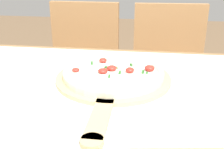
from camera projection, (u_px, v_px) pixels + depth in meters
dining_table at (92, 138)px, 0.79m from camera, size 1.21×0.92×0.77m
towel_cloth at (91, 100)px, 0.74m from camera, size 1.13×0.84×0.00m
pizza_peel at (112, 81)px, 0.84m from camera, size 0.35×0.53×0.01m
pizza at (113, 72)px, 0.85m from camera, size 0.31×0.31×0.04m
chair_left at (83, 73)px, 1.58m from camera, size 0.40×0.40×0.91m
chair_right at (168, 77)px, 1.52m from camera, size 0.42×0.42×0.91m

